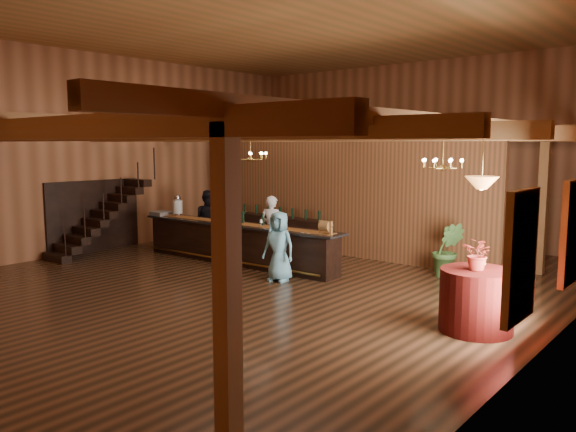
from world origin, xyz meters
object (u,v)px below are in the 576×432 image
Objects in this scene: beverage_dispenser at (178,206)px; bartender at (272,229)px; backbar_shelf at (280,232)px; chandelier_left at (250,156)px; chandelier_right at (443,163)px; raffle_drum at (326,226)px; round_table at (477,300)px; pendant_lamp at (482,183)px; staff_second at (208,221)px; tasting_bar at (237,243)px; guest at (279,246)px; floor_plant at (448,250)px.

beverage_dispenser is 2.93m from bartender.
chandelier_left is (1.05, -2.33, 2.27)m from backbar_shelf.
chandelier_right is at bearing 159.94° from bartender.
raffle_drum reaches higher than round_table.
staff_second is (-8.45, 1.89, -1.54)m from pendant_lamp.
round_table is 1.46× the size of chandelier_right.
tasting_bar is 2.42m from backbar_shelf.
bartender is 2.09m from guest.
bartender reaches higher than guest.
guest is (-4.63, 0.50, 0.27)m from round_table.
tasting_bar is at bearing 169.57° from round_table.
raffle_drum reaches higher than backbar_shelf.
raffle_drum is 4.20m from round_table.
chandelier_left is at bearing -63.88° from backbar_shelf.
chandelier_left and chandelier_right have the same top height.
tasting_bar is 7.02m from pendant_lamp.
round_table is (7.24, -3.57, 0.05)m from backbar_shelf.
beverage_dispenser is at bearing -163.88° from floor_plant.
raffle_drum is at bearing -172.60° from chandelier_right.
pendant_lamp is 0.58× the size of guest.
floor_plant is at bearing 36.16° from guest.
chandelier_left is (2.73, 0.06, 1.42)m from beverage_dispenser.
staff_second is at bearing 177.80° from chandelier_right.
bartender reaches higher than raffle_drum.
chandelier_right is (5.85, -1.96, 2.18)m from backbar_shelf.
pendant_lamp reaches higher than staff_second.
raffle_drum is at bearing 1.18° from beverage_dispenser.
bartender reaches higher than floor_plant.
beverage_dispenser is at bearing -178.82° from raffle_drum.
backbar_shelf is at bearing -130.90° from staff_second.
bartender reaches higher than beverage_dispenser.
chandelier_left is 6.32m from pendant_lamp.
tasting_bar is 3.97× the size of guest.
raffle_drum is at bearing 147.06° from bartender.
beverage_dispenser reaches higher than floor_plant.
staff_second is at bearing 56.52° from beverage_dispenser.
tasting_bar is 1.90× the size of backbar_shelf.
pendant_lamp reaches higher than tasting_bar.
backbar_shelf is at bearing 176.02° from floor_plant.
backbar_shelf is 4.05× the size of chandelier_left.
round_table is 0.76× the size of guest.
chandelier_right is at bearing 1.97° from tasting_bar.
chandelier_left reaches higher than tasting_bar.
pendant_lamp reaches higher than bartender.
raffle_drum is 0.20× the size of staff_second.
chandelier_right is 0.63× the size of floor_plant.
backbar_shelf is (-3.30, 2.29, -0.74)m from raffle_drum.
bartender is at bearing 162.34° from round_table.
floor_plant is at bearing 20.44° from tasting_bar.
beverage_dispenser is at bearing -178.70° from chandelier_left.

